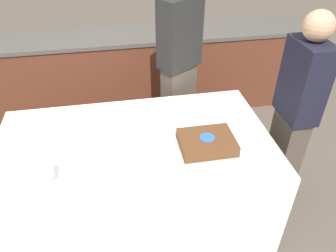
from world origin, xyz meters
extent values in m
plane|color=brown|center=(0.00, 0.00, 0.00)|extent=(14.00, 14.00, 0.00)
cube|color=#5B2D1E|center=(0.00, 1.62, 0.44)|extent=(4.40, 0.55, 0.88)
cube|color=#4C4742|center=(0.00, 1.62, 0.90)|extent=(4.40, 0.58, 0.04)
cube|color=white|center=(0.00, 0.00, 0.38)|extent=(1.92, 1.09, 0.76)
cube|color=#B7B2AD|center=(0.48, -0.15, 0.76)|extent=(0.40, 0.33, 0.00)
cube|color=#56331C|center=(0.48, -0.15, 0.80)|extent=(0.36, 0.29, 0.08)
cylinder|color=#2D5BB7|center=(0.48, -0.15, 0.84)|extent=(0.10, 0.10, 0.00)
cylinder|color=white|center=(-0.45, 0.03, 0.79)|extent=(0.21, 0.21, 0.06)
cylinder|color=white|center=(-0.52, -0.31, 0.76)|extent=(0.07, 0.07, 0.00)
cylinder|color=white|center=(-0.52, -0.31, 0.80)|extent=(0.01, 0.01, 0.06)
cylinder|color=white|center=(-0.52, -0.31, 0.88)|extent=(0.05, 0.05, 0.10)
cylinder|color=white|center=(0.39, 0.15, 0.76)|extent=(0.19, 0.19, 0.00)
cube|color=white|center=(-0.10, -0.44, 0.77)|extent=(0.16, 0.10, 0.02)
cube|color=#4C4238|center=(0.48, 0.77, 0.46)|extent=(0.34, 0.29, 0.93)
cube|color=black|center=(0.48, 0.77, 1.22)|extent=(0.40, 0.35, 0.58)
cube|color=#4C4238|center=(1.18, 0.00, 0.42)|extent=(0.16, 0.28, 0.83)
cube|color=black|center=(1.18, 0.00, 1.12)|extent=(0.20, 0.33, 0.57)
sphere|color=tan|center=(1.18, 0.00, 1.50)|extent=(0.20, 0.20, 0.20)
camera|label=1|loc=(-0.09, -1.78, 2.19)|focal=35.00mm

